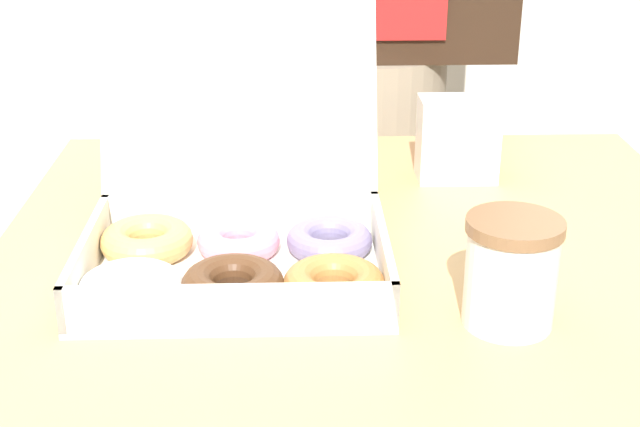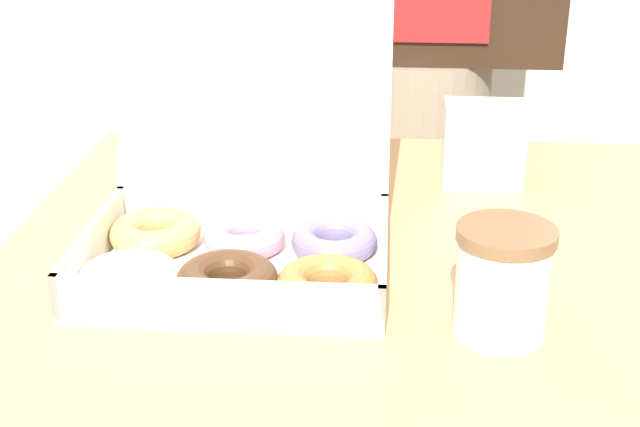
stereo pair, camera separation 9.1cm
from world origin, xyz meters
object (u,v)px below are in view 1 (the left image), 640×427
donut_box (234,238)px  napkin_holder (458,139)px  coffee_cup (511,272)px  person_customer (378,35)px

donut_box → napkin_holder: donut_box is taller
coffee_cup → person_customer: 0.83m
coffee_cup → napkin_holder: (0.02, 0.39, 0.00)m
donut_box → person_customer: person_customer is taller
napkin_holder → person_customer: 0.44m
donut_box → person_customer: bearing=73.1°
donut_box → coffee_cup: (0.27, -0.12, 0.02)m
donut_box → coffee_cup: size_ratio=3.18×
coffee_cup → napkin_holder: 0.39m
coffee_cup → donut_box: bearing=156.5°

